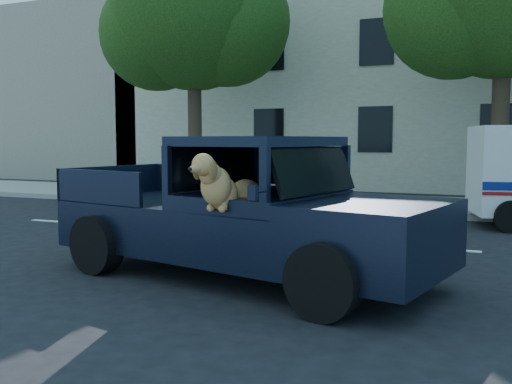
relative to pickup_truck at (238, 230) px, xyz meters
The scene contains 7 objects.
ground 1.93m from the pickup_truck, 169.09° to the right, with size 120.00×120.00×0.00m, color black.
far_sidewalk 9.05m from the pickup_truck, 101.43° to the left, with size 60.00×4.00×0.15m, color gray.
lane_stripes 3.13m from the pickup_truck, 86.08° to the left, with size 21.60×0.14×0.01m, color silver, non-canonical shape.
street_tree_left 12.04m from the pickup_truck, 121.83° to the left, with size 6.00×5.20×8.60m.
building_main 16.65m from the pickup_truck, 85.72° to the left, with size 26.00×6.00×9.00m, color beige.
building_left 23.54m from the pickup_truck, 136.11° to the left, with size 12.00×6.00×8.00m, color tan.
pickup_truck is the anchor object (origin of this frame).
Camera 1 is at (4.99, -6.54, 1.85)m, focal length 40.00 mm.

